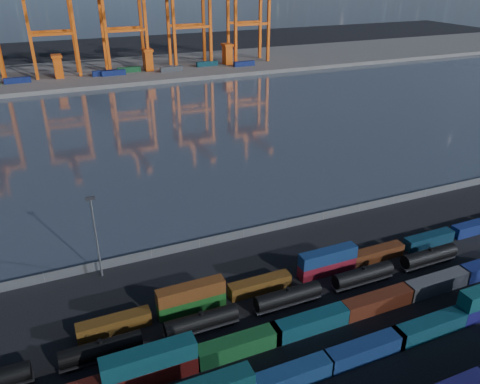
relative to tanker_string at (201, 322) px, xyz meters
name	(u,v)px	position (x,y,z in m)	size (l,w,h in m)	color
ground	(311,319)	(17.52, -4.61, -1.90)	(700.00, 700.00, 0.00)	black
harbor_water	(156,132)	(17.52, 100.39, -1.89)	(700.00, 700.00, 0.00)	#333C4A
far_quay	(108,72)	(17.52, 205.39, -0.90)	(700.00, 70.00, 2.00)	#514F4C
container_row_south	(367,346)	(20.74, -14.87, 0.28)	(140.78, 2.67, 5.69)	#444749
container_row_mid	(271,334)	(8.92, -6.66, -0.21)	(143.16, 2.68, 5.72)	#474A4D
container_row_north	(333,264)	(28.21, 5.56, -0.21)	(140.61, 2.37, 5.04)	navy
tanker_string	(201,322)	(0.00, 0.00, 0.00)	(105.30, 2.64, 3.78)	black
waterfront_fence	(244,234)	(17.52, 23.39, -0.89)	(160.12, 0.12, 2.20)	#595B5E
yard_light_mast	(96,233)	(-12.48, 21.39, 7.40)	(1.60, 0.40, 16.60)	slate
gantry_cranes	(85,1)	(10.02, 198.81, 34.77)	(198.01, 44.17, 59.82)	#E2550F
quay_containers	(90,74)	(6.52, 190.86, 1.40)	(172.58, 10.99, 2.60)	navy
straddle_carriers	(104,62)	(15.02, 195.39, 5.92)	(140.00, 7.00, 11.10)	#E2550F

